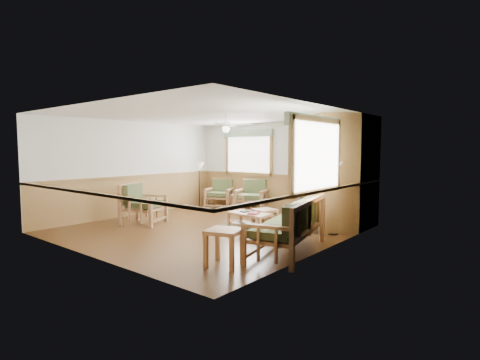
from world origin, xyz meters
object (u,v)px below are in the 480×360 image
Objects in this scene: armchair_back_right at (252,196)px; floor_lamp_right at (333,198)px; end_table_sofa at (224,248)px; floor_lamp_left at (199,186)px; coffee_table at (250,221)px; footstool at (265,218)px; armchair_back_left at (220,194)px; sofa at (288,225)px; armchair_left at (144,204)px; end_table_chairs at (242,204)px.

armchair_back_right is 3.42m from floor_lamp_right.
end_table_sofa is 5.90m from floor_lamp_left.
armchair_back_right reaches higher than coffee_table.
armchair_back_left is at bearing 152.62° from footstool.
armchair_back_left is at bearing -138.68° from sofa.
footstool is (2.57, 1.70, -0.30)m from armchair_left.
floor_lamp_left reaches higher than end_table_chairs.
footstool is at bearing 87.49° from coffee_table.
end_table_chairs reaches higher than coffee_table.
armchair_back_right reaches higher than end_table_sofa.
sofa is at bearing -44.17° from footstool.
floor_lamp_left is 0.92× the size of floor_lamp_right.
end_table_sofa is at bearing -40.59° from floor_lamp_left.
end_table_chairs is 5.20m from end_table_sofa.
end_table_chairs is at bearing -34.66° from armchair_back_left.
sofa is 2.22× the size of armchair_back_right.
floor_lamp_right reaches higher than sofa.
armchair_left reaches higher than footstool.
floor_lamp_right is at bearing 165.80° from sofa.
armchair_back_left is at bearing 146.38° from coffee_table.
armchair_back_left is 0.61× the size of floor_lamp_left.
end_table_sofa is at bearing -29.26° from sofa.
armchair_back_left is at bearing 61.29° from floor_lamp_left.
floor_lamp_left is (-4.47, 3.83, 0.45)m from end_table_sofa.
armchair_left is (0.26, -3.17, 0.05)m from armchair_back_left.
coffee_table is 3.46m from floor_lamp_left.
coffee_table is at bearing -24.33° from floor_lamp_left.
floor_lamp_right is at bearing -39.82° from armchair_back_right.
coffee_table is 1.90× the size of end_table_chairs.
coffee_table is 0.62× the size of floor_lamp_right.
sofa reaches higher than coffee_table.
end_table_sofa is 0.40× the size of floor_lamp_left.
armchair_back_right is 2.12m from footstool.
end_table_chairs is at bearing -144.18° from sofa.
armchair_left reaches higher than end_table_sofa.
floor_lamp_left is (-0.33, -0.61, 0.29)m from armchair_back_left.
floor_lamp_right is (3.19, -1.20, 0.32)m from armchair_back_right.
floor_lamp_right reaches higher than footstool.
coffee_table is at bearing -58.83° from armchair_back_left.
end_table_chairs is (-0.23, -0.23, -0.22)m from armchair_back_right.
armchair_left reaches higher than armchair_back_left.
end_table_chairs is 0.89× the size of end_table_sofa.
sofa is at bearing -29.68° from coffee_table.
armchair_left is at bearing -146.42° from footstool.
floor_lamp_right is at bearing 83.61° from end_table_sofa.
sofa is at bearing -90.00° from floor_lamp_right.
coffee_table is 2.06× the size of footstool.
floor_lamp_right reaches higher than armchair_left.
armchair_back_right is 0.60× the size of floor_lamp_right.
armchair_left is 0.63× the size of floor_lamp_right.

